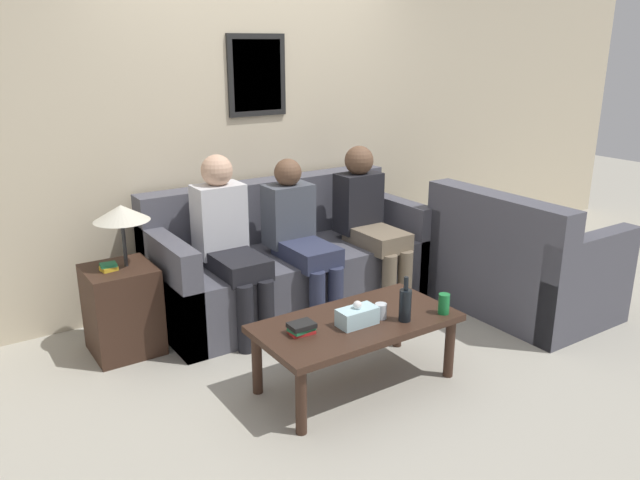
{
  "coord_description": "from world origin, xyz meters",
  "views": [
    {
      "loc": [
        -2.29,
        -3.34,
        1.94
      ],
      "look_at": [
        -0.15,
        -0.13,
        0.71
      ],
      "focal_mm": 35.0,
      "sensor_mm": 36.0,
      "label": 1
    }
  ],
  "objects_px": {
    "couch_main": "(289,264)",
    "wine_bottle": "(405,304)",
    "couch_side": "(520,268)",
    "person_right": "(369,217)",
    "drinking_glass": "(381,311)",
    "person_middle": "(299,234)",
    "coffee_table": "(356,328)",
    "person_left": "(229,238)"
  },
  "relations": [
    {
      "from": "couch_main",
      "to": "wine_bottle",
      "type": "relative_size",
      "value": 7.77
    },
    {
      "from": "couch_side",
      "to": "person_right",
      "type": "height_order",
      "value": "person_right"
    },
    {
      "from": "drinking_glass",
      "to": "person_middle",
      "type": "xyz_separation_m",
      "value": [
        0.12,
        1.08,
        0.17
      ]
    },
    {
      "from": "couch_main",
      "to": "wine_bottle",
      "type": "bearing_deg",
      "value": -92.93
    },
    {
      "from": "coffee_table",
      "to": "person_right",
      "type": "relative_size",
      "value": 0.99
    },
    {
      "from": "coffee_table",
      "to": "person_middle",
      "type": "relative_size",
      "value": 1.02
    },
    {
      "from": "drinking_glass",
      "to": "person_left",
      "type": "height_order",
      "value": "person_left"
    },
    {
      "from": "person_right",
      "to": "drinking_glass",
      "type": "bearing_deg",
      "value": -124.76
    },
    {
      "from": "wine_bottle",
      "to": "person_right",
      "type": "bearing_deg",
      "value": 60.95
    },
    {
      "from": "couch_side",
      "to": "drinking_glass",
      "type": "height_order",
      "value": "couch_side"
    },
    {
      "from": "wine_bottle",
      "to": "drinking_glass",
      "type": "distance_m",
      "value": 0.15
    },
    {
      "from": "person_left",
      "to": "person_middle",
      "type": "distance_m",
      "value": 0.53
    },
    {
      "from": "drinking_glass",
      "to": "couch_side",
      "type": "bearing_deg",
      "value": 9.52
    },
    {
      "from": "person_left",
      "to": "wine_bottle",
      "type": "bearing_deg",
      "value": -68.5
    },
    {
      "from": "couch_main",
      "to": "drinking_glass",
      "type": "distance_m",
      "value": 1.33
    },
    {
      "from": "couch_main",
      "to": "person_right",
      "type": "bearing_deg",
      "value": -21.25
    },
    {
      "from": "couch_main",
      "to": "coffee_table",
      "type": "distance_m",
      "value": 1.29
    },
    {
      "from": "couch_main",
      "to": "coffee_table",
      "type": "xyz_separation_m",
      "value": [
        -0.3,
        -1.25,
        0.04
      ]
    },
    {
      "from": "couch_side",
      "to": "person_left",
      "type": "height_order",
      "value": "person_left"
    },
    {
      "from": "drinking_glass",
      "to": "person_left",
      "type": "bearing_deg",
      "value": 109.17
    },
    {
      "from": "couch_side",
      "to": "person_left",
      "type": "distance_m",
      "value": 2.17
    },
    {
      "from": "wine_bottle",
      "to": "person_middle",
      "type": "bearing_deg",
      "value": 88.69
    },
    {
      "from": "couch_side",
      "to": "coffee_table",
      "type": "distance_m",
      "value": 1.69
    },
    {
      "from": "person_right",
      "to": "wine_bottle",
      "type": "bearing_deg",
      "value": -119.05
    },
    {
      "from": "couch_side",
      "to": "person_right",
      "type": "xyz_separation_m",
      "value": [
        -0.8,
        0.82,
        0.33
      ]
    },
    {
      "from": "couch_main",
      "to": "wine_bottle",
      "type": "xyz_separation_m",
      "value": [
        -0.07,
        -1.41,
        0.19
      ]
    },
    {
      "from": "couch_main",
      "to": "person_right",
      "type": "relative_size",
      "value": 1.75
    },
    {
      "from": "drinking_glass",
      "to": "person_right",
      "type": "distance_m",
      "value": 1.33
    },
    {
      "from": "person_middle",
      "to": "person_left",
      "type": "bearing_deg",
      "value": 172.26
    },
    {
      "from": "person_left",
      "to": "person_right",
      "type": "relative_size",
      "value": 1.03
    },
    {
      "from": "coffee_table",
      "to": "person_right",
      "type": "bearing_deg",
      "value": 49.25
    },
    {
      "from": "person_middle",
      "to": "couch_side",
      "type": "bearing_deg",
      "value": -29.93
    },
    {
      "from": "couch_side",
      "to": "person_right",
      "type": "relative_size",
      "value": 1.02
    },
    {
      "from": "couch_main",
      "to": "couch_side",
      "type": "distance_m",
      "value": 1.74
    },
    {
      "from": "couch_side",
      "to": "person_left",
      "type": "relative_size",
      "value": 0.99
    },
    {
      "from": "coffee_table",
      "to": "person_left",
      "type": "bearing_deg",
      "value": 103.85
    },
    {
      "from": "coffee_table",
      "to": "wine_bottle",
      "type": "height_order",
      "value": "wine_bottle"
    },
    {
      "from": "couch_side",
      "to": "drinking_glass",
      "type": "relative_size",
      "value": 13.62
    },
    {
      "from": "couch_main",
      "to": "person_left",
      "type": "xyz_separation_m",
      "value": [
        -0.57,
        -0.16,
        0.34
      ]
    },
    {
      "from": "coffee_table",
      "to": "person_left",
      "type": "xyz_separation_m",
      "value": [
        -0.27,
        1.09,
        0.3
      ]
    },
    {
      "from": "wine_bottle",
      "to": "person_left",
      "type": "relative_size",
      "value": 0.22
    },
    {
      "from": "drinking_glass",
      "to": "person_middle",
      "type": "relative_size",
      "value": 0.08
    }
  ]
}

